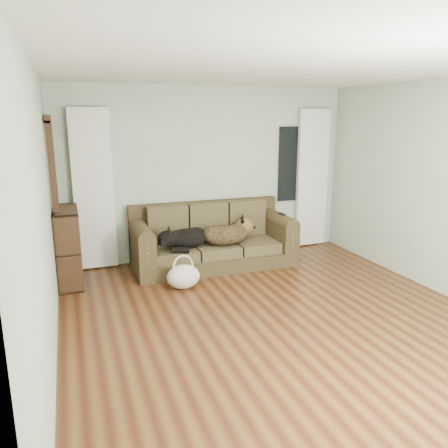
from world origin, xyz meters
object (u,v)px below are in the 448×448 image
object	(u,v)px
dog_shepherd	(227,234)
dog_black_lab	(184,239)
tote_bag	(183,276)
bookshelf	(68,247)
sofa	(214,236)

from	to	relation	value
dog_shepherd	dog_black_lab	bearing A→B (deg)	3.74
dog_black_lab	tote_bag	world-z (taller)	dog_black_lab
dog_shepherd	bookshelf	distance (m)	2.18
dog_black_lab	dog_shepherd	size ratio (longest dim) A/B	0.91
dog_shepherd	bookshelf	world-z (taller)	bookshelf
dog_black_lab	bookshelf	bearing A→B (deg)	173.01
sofa	bookshelf	xyz separation A→B (m)	(-2.01, -0.04, 0.05)
sofa	dog_black_lab	world-z (taller)	sofa
sofa	bookshelf	size ratio (longest dim) A/B	2.33
sofa	tote_bag	xyz separation A→B (m)	(-0.65, -0.72, -0.29)
sofa	bookshelf	bearing A→B (deg)	-178.80
sofa	dog_shepherd	world-z (taller)	sofa
dog_black_lab	dog_shepherd	distance (m)	0.64
sofa	bookshelf	distance (m)	2.01
sofa	dog_black_lab	xyz separation A→B (m)	(-0.47, -0.10, 0.03)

